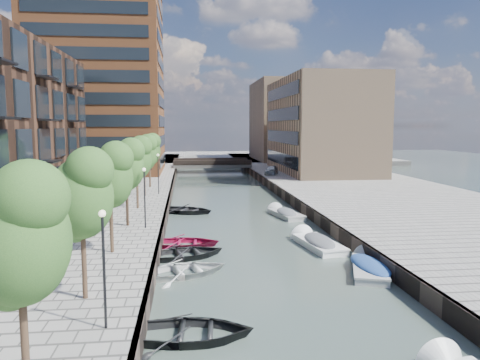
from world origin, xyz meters
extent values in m
plane|color=#38473F|center=(0.00, 40.00, 0.00)|extent=(300.00, 300.00, 0.00)
cube|color=gray|center=(16.00, 40.00, 0.50)|extent=(20.00, 140.00, 1.00)
cube|color=#332823|center=(-6.10, 40.00, 0.50)|extent=(0.25, 140.00, 1.00)
cube|color=#332823|center=(6.10, 40.00, 0.50)|extent=(0.25, 140.00, 1.00)
cube|color=gray|center=(0.00, 100.00, 0.50)|extent=(80.00, 40.00, 1.00)
cube|color=brown|center=(-17.00, 65.00, 16.00)|extent=(18.00, 18.00, 30.00)
cube|color=tan|center=(16.00, 62.00, 8.00)|extent=(12.00, 25.00, 14.00)
cube|color=tan|center=(16.00, 88.00, 9.00)|extent=(12.00, 20.00, 16.00)
cube|color=gray|center=(0.00, 72.00, 1.30)|extent=(13.00, 6.00, 0.60)
cube|color=#332823|center=(0.00, 69.20, 1.90)|extent=(13.00, 0.40, 0.80)
cube|color=#332823|center=(0.00, 74.80, 1.90)|extent=(13.00, 0.40, 0.80)
cylinder|color=#382619|center=(-8.50, 4.00, 2.60)|extent=(0.20, 0.20, 3.20)
ellipsoid|color=#244B1C|center=(-8.50, 4.00, 5.33)|extent=(2.50, 2.50, 3.25)
cylinder|color=#382619|center=(-8.50, 11.00, 2.60)|extent=(0.20, 0.20, 3.20)
ellipsoid|color=#244B1C|center=(-8.50, 11.00, 5.33)|extent=(2.50, 2.50, 3.25)
cylinder|color=#382619|center=(-8.50, 18.00, 2.60)|extent=(0.20, 0.20, 3.20)
ellipsoid|color=#244B1C|center=(-8.50, 18.00, 5.33)|extent=(2.50, 2.50, 3.25)
cylinder|color=#382619|center=(-8.50, 25.00, 2.60)|extent=(0.20, 0.20, 3.20)
ellipsoid|color=#244B1C|center=(-8.50, 25.00, 5.33)|extent=(2.50, 2.50, 3.25)
cylinder|color=#382619|center=(-8.50, 32.00, 2.60)|extent=(0.20, 0.20, 3.20)
ellipsoid|color=#244B1C|center=(-8.50, 32.00, 5.33)|extent=(2.50, 2.50, 3.25)
cylinder|color=#382619|center=(-8.50, 39.00, 2.60)|extent=(0.20, 0.20, 3.20)
ellipsoid|color=#244B1C|center=(-8.50, 39.00, 5.33)|extent=(2.50, 2.50, 3.25)
cylinder|color=#382619|center=(-8.50, 46.00, 2.60)|extent=(0.20, 0.20, 3.20)
ellipsoid|color=#244B1C|center=(-8.50, 46.00, 5.33)|extent=(2.50, 2.50, 3.25)
cylinder|color=black|center=(-7.20, 8.00, 3.00)|extent=(0.10, 0.10, 4.00)
sphere|color=#FFF2CC|center=(-7.20, 8.00, 5.00)|extent=(0.24, 0.24, 0.24)
cylinder|color=black|center=(-7.20, 24.00, 3.00)|extent=(0.10, 0.10, 4.00)
sphere|color=#FFF2CC|center=(-7.20, 24.00, 5.00)|extent=(0.24, 0.24, 0.24)
cylinder|color=black|center=(-7.20, 40.00, 3.00)|extent=(0.10, 0.10, 4.00)
sphere|color=#FFF2CC|center=(-7.20, 40.00, 5.00)|extent=(0.24, 0.24, 0.24)
imported|color=black|center=(-4.36, 8.96, 0.00)|extent=(5.13, 3.84, 1.01)
imported|color=#232426|center=(-4.54, 19.92, 0.00)|extent=(5.56, 4.55, 1.01)
imported|color=maroon|center=(-4.64, 22.51, 0.00)|extent=(4.94, 3.66, 0.99)
imported|color=silver|center=(-4.56, 16.54, 0.00)|extent=(5.53, 4.65, 0.98)
imported|color=black|center=(-4.45, 34.58, 0.00)|extent=(6.03, 5.32, 1.04)
cube|color=white|center=(4.17, 21.16, 0.05)|extent=(2.48, 4.97, 0.67)
cube|color=white|center=(4.17, 21.16, 0.41)|extent=(2.57, 5.09, 0.10)
cone|color=white|center=(3.80, 23.51, 0.10)|extent=(1.88, 1.19, 1.76)
ellipsoid|color=#4E5155|center=(4.17, 21.16, 0.47)|extent=(2.31, 4.55, 0.58)
cube|color=#AEAEAC|center=(5.40, 15.73, 0.05)|extent=(3.07, 4.86, 0.65)
cube|color=#AEAEAC|center=(5.40, 15.73, 0.40)|extent=(3.17, 4.98, 0.10)
cone|color=#AEAEAC|center=(6.13, 17.89, 0.10)|extent=(1.88, 1.39, 1.69)
ellipsoid|color=navy|center=(5.40, 15.73, 0.45)|extent=(2.84, 4.46, 0.56)
cube|color=#AFAEAD|center=(4.28, 31.64, 0.05)|extent=(2.49, 4.63, 0.62)
cube|color=#AFAEAD|center=(4.28, 31.64, 0.38)|extent=(2.59, 4.74, 0.10)
cone|color=#AFAEAD|center=(3.83, 33.79, 0.10)|extent=(1.77, 1.18, 1.62)
ellipsoid|color=#53575B|center=(4.28, 31.64, 0.43)|extent=(2.32, 4.24, 0.53)
imported|color=#B5B9BA|center=(7.76, 57.80, 1.65)|extent=(2.76, 4.10, 1.30)
camera|label=1|loc=(-4.39, -7.80, 7.91)|focal=35.00mm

